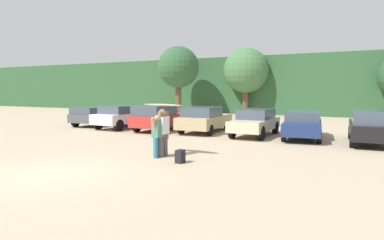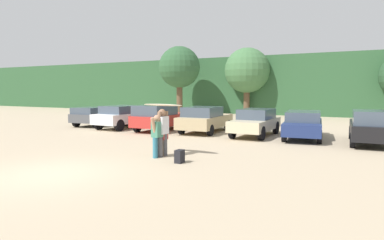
# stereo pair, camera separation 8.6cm
# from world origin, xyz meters

# --- Properties ---
(ground_plane) EXTENTS (120.00, 120.00, 0.00)m
(ground_plane) POSITION_xyz_m (0.00, 0.00, 0.00)
(ground_plane) COLOR tan
(hillside_ridge) EXTENTS (108.00, 12.00, 5.94)m
(hillside_ridge) POSITION_xyz_m (0.00, 32.53, 2.97)
(hillside_ridge) COLOR #2D5633
(hillside_ridge) RESTS_ON ground_plane
(tree_far_right) EXTENTS (4.18, 4.18, 6.90)m
(tree_far_right) POSITION_xyz_m (-8.61, 23.10, 4.76)
(tree_far_right) COLOR brown
(tree_far_right) RESTS_ON ground_plane
(tree_left) EXTENTS (4.52, 4.52, 6.72)m
(tree_left) POSITION_xyz_m (-2.43, 25.93, 4.42)
(tree_left) COLOR brown
(tree_left) RESTS_ON ground_plane
(parked_car_dark_gray) EXTENTS (2.18, 4.08, 1.32)m
(parked_car_dark_gray) POSITION_xyz_m (-8.47, 10.95, 0.71)
(parked_car_dark_gray) COLOR #4C4F54
(parked_car_dark_gray) RESTS_ON ground_plane
(parked_car_white) EXTENTS (2.00, 3.96, 1.49)m
(parked_car_white) POSITION_xyz_m (-5.81, 10.48, 0.81)
(parked_car_white) COLOR white
(parked_car_white) RESTS_ON ground_plane
(parked_car_red) EXTENTS (2.08, 4.46, 1.60)m
(parked_car_red) POSITION_xyz_m (-2.95, 10.57, 0.84)
(parked_car_red) COLOR #B72D28
(parked_car_red) RESTS_ON ground_plane
(parked_car_tan) EXTENTS (2.18, 4.64, 1.52)m
(parked_car_tan) POSITION_xyz_m (-0.17, 11.14, 0.79)
(parked_car_tan) COLOR tan
(parked_car_tan) RESTS_ON ground_plane
(parked_car_champagne) EXTENTS (1.80, 4.35, 1.46)m
(parked_car_champagne) POSITION_xyz_m (2.98, 10.95, 0.78)
(parked_car_champagne) COLOR beige
(parked_car_champagne) RESTS_ON ground_plane
(parked_car_navy) EXTENTS (2.29, 4.84, 1.40)m
(parked_car_navy) POSITION_xyz_m (5.43, 11.15, 0.76)
(parked_car_navy) COLOR navy
(parked_car_navy) RESTS_ON ground_plane
(parked_car_black) EXTENTS (1.95, 4.37, 1.59)m
(parked_car_black) POSITION_xyz_m (8.52, 10.44, 0.82)
(parked_car_black) COLOR black
(parked_car_black) RESTS_ON ground_plane
(person_adult) EXTENTS (0.35, 0.75, 1.79)m
(person_adult) POSITION_xyz_m (1.51, 3.81, 1.01)
(person_adult) COLOR #4C4C51
(person_adult) RESTS_ON ground_plane
(person_child) EXTENTS (0.25, 0.52, 1.29)m
(person_child) POSITION_xyz_m (1.45, 3.96, 0.73)
(person_child) COLOR #8C6B4C
(person_child) RESTS_ON ground_plane
(person_companion) EXTENTS (0.31, 0.71, 1.58)m
(person_companion) POSITION_xyz_m (1.45, 3.55, 0.89)
(person_companion) COLOR teal
(person_companion) RESTS_ON ground_plane
(surfboard_cream) EXTENTS (1.74, 0.58, 0.13)m
(surfboard_cream) POSITION_xyz_m (1.45, 3.92, 1.93)
(surfboard_cream) COLOR beige
(backpack_dropped) EXTENTS (0.24, 0.34, 0.45)m
(backpack_dropped) POSITION_xyz_m (2.64, 3.11, 0.22)
(backpack_dropped) COLOR black
(backpack_dropped) RESTS_ON ground_plane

